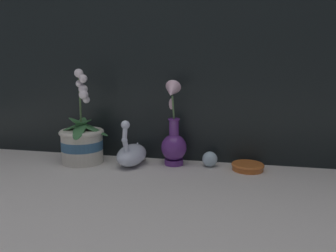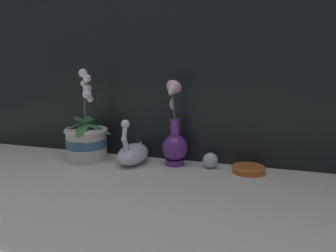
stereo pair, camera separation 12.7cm
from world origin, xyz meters
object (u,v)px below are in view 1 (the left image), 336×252
Objects in this scene: orchid_potted_plant at (82,141)px; amber_dish at (248,166)px; swan_figurine at (132,153)px; glass_sphere at (210,159)px; blue_vase at (174,139)px.

orchid_potted_plant is 0.67m from amber_dish.
swan_figurine is 0.46m from amber_dish.
orchid_potted_plant is 0.53m from glass_sphere.
orchid_potted_plant is 0.22m from swan_figurine.
amber_dish is at bearing -1.21° from blue_vase.
glass_sphere is at bearing 7.69° from swan_figurine.
amber_dish is at bearing 3.34° from swan_figurine.
glass_sphere is (0.31, 0.04, -0.02)m from swan_figurine.
orchid_potted_plant is 1.12× the size of blue_vase.
orchid_potted_plant is 6.32× the size of glass_sphere.
swan_figurine is at bearing -176.66° from amber_dish.
blue_vase reaches higher than glass_sphere.
blue_vase is (0.38, 0.04, 0.02)m from orchid_potted_plant.
glass_sphere is (0.52, 0.05, -0.06)m from orchid_potted_plant.
amber_dish is at bearing 3.13° from orchid_potted_plant.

